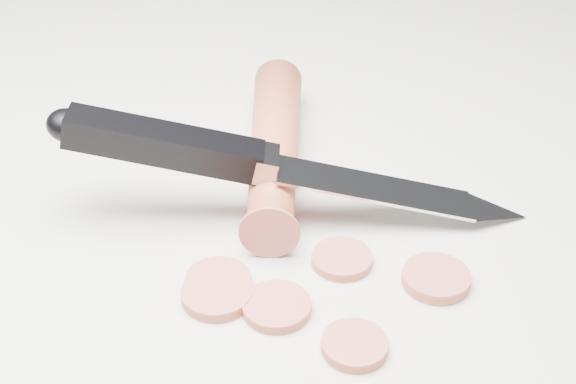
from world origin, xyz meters
TOP-DOWN VIEW (x-y plane):
  - ground at (0.00, 0.00)m, footprint 2.40×2.40m
  - carrot at (0.08, 0.04)m, footprint 0.12×0.17m
  - carrot_slice_0 at (0.10, -0.10)m, footprint 0.04×0.04m
  - carrot_slice_1 at (-0.01, -0.05)m, footprint 0.04×0.04m
  - carrot_slice_2 at (0.07, -0.06)m, footprint 0.03×0.03m
  - carrot_slice_3 at (-0.00, -0.04)m, footprint 0.04×0.04m
  - carrot_slice_4 at (0.02, -0.07)m, footprint 0.04×0.04m
  - carrot_slice_5 at (0.04, -0.12)m, footprint 0.03×0.03m
  - kitchen_knife at (0.07, -0.01)m, footprint 0.26×0.18m

SIDE VIEW (x-z plane):
  - ground at x=0.00m, z-range 0.00..0.00m
  - carrot_slice_2 at x=0.07m, z-range 0.00..0.01m
  - carrot_slice_4 at x=0.02m, z-range 0.00..0.01m
  - carrot_slice_5 at x=0.04m, z-range 0.00..0.01m
  - carrot_slice_3 at x=0.00m, z-range 0.00..0.01m
  - carrot_slice_1 at x=-0.01m, z-range 0.00..0.01m
  - carrot_slice_0 at x=0.10m, z-range 0.00..0.01m
  - carrot at x=0.08m, z-range 0.00..0.03m
  - kitchen_knife at x=0.07m, z-range 0.00..0.07m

